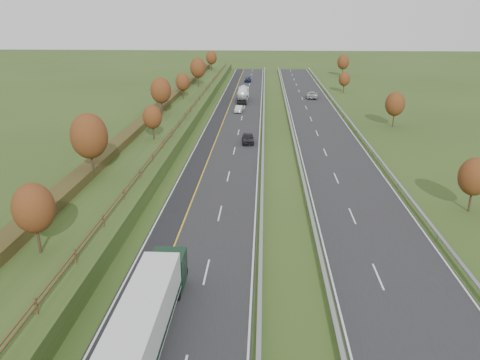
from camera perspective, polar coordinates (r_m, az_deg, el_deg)
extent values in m
plane|color=#2E4619|center=(80.18, 4.49, 5.05)|extent=(400.00, 400.00, 0.00)
cube|color=black|center=(85.19, -1.00, 6.00)|extent=(10.50, 200.00, 0.04)
cube|color=black|center=(85.66, 10.14, 5.77)|extent=(10.50, 200.00, 0.04)
cube|color=black|center=(85.52, -3.52, 6.02)|extent=(3.00, 200.00, 0.04)
cube|color=silver|center=(85.67, -4.39, 6.04)|extent=(0.15, 200.00, 0.01)
cube|color=gold|center=(85.36, -2.51, 6.03)|extent=(0.15, 200.00, 0.01)
cube|color=silver|center=(84.98, 2.42, 5.97)|extent=(0.15, 200.00, 0.01)
cube|color=silver|center=(85.17, 6.75, 5.88)|extent=(0.15, 200.00, 0.01)
cube|color=silver|center=(86.43, 13.48, 5.68)|extent=(0.15, 200.00, 0.01)
cube|color=silver|center=(39.39, -4.12, -11.08)|extent=(0.15, 4.00, 0.01)
cube|color=silver|center=(40.26, 16.48, -11.19)|extent=(0.15, 4.00, 0.01)
cube|color=silver|center=(50.01, -2.47, -4.05)|extent=(0.15, 4.00, 0.01)
cube|color=silver|center=(50.70, 13.53, -4.28)|extent=(0.15, 4.00, 0.01)
cube|color=silver|center=(61.15, -1.43, 0.47)|extent=(0.15, 4.00, 0.01)
cube|color=silver|center=(61.71, 11.64, 0.24)|extent=(0.15, 4.00, 0.01)
cube|color=silver|center=(72.56, -0.71, 3.58)|extent=(0.15, 4.00, 0.01)
cube|color=silver|center=(73.03, 10.34, 3.37)|extent=(0.15, 4.00, 0.01)
cube|color=silver|center=(84.13, -0.19, 5.84)|extent=(0.15, 4.00, 0.01)
cube|color=silver|center=(84.54, 9.38, 5.65)|extent=(0.15, 4.00, 0.01)
cube|color=silver|center=(95.81, 0.21, 7.56)|extent=(0.15, 4.00, 0.01)
cube|color=silver|center=(96.17, 8.64, 7.38)|extent=(0.15, 4.00, 0.01)
cube|color=silver|center=(107.56, 0.53, 8.90)|extent=(0.15, 4.00, 0.01)
cube|color=silver|center=(107.88, 8.06, 8.74)|extent=(0.15, 4.00, 0.01)
cube|color=silver|center=(119.36, 0.78, 9.97)|extent=(0.15, 4.00, 0.01)
cube|color=silver|center=(119.65, 7.59, 9.83)|extent=(0.15, 4.00, 0.01)
cube|color=silver|center=(131.20, 0.99, 10.85)|extent=(0.15, 4.00, 0.01)
cube|color=silver|center=(131.46, 7.21, 10.72)|extent=(0.15, 4.00, 0.01)
cube|color=silver|center=(143.06, 1.17, 11.59)|extent=(0.15, 4.00, 0.01)
cube|color=silver|center=(143.30, 6.88, 11.47)|extent=(0.15, 4.00, 0.01)
cube|color=silver|center=(154.95, 1.32, 12.21)|extent=(0.15, 4.00, 0.01)
cube|color=silver|center=(155.17, 6.61, 12.10)|extent=(0.15, 4.00, 0.01)
cube|color=silver|center=(166.85, 1.44, 12.74)|extent=(0.15, 4.00, 0.01)
cube|color=silver|center=(167.05, 6.37, 12.64)|extent=(0.15, 4.00, 0.01)
cube|color=silver|center=(178.76, 1.56, 13.21)|extent=(0.15, 4.00, 0.01)
cube|color=silver|center=(178.95, 6.16, 13.11)|extent=(0.15, 4.00, 0.01)
cube|color=#2E4619|center=(86.82, -9.65, 6.65)|extent=(12.00, 200.00, 2.00)
cube|color=#393917|center=(86.95, -11.01, 7.63)|extent=(2.20, 180.00, 1.10)
cube|color=#422B19|center=(85.62, -6.74, 7.67)|extent=(0.08, 184.00, 0.10)
cube|color=#422B19|center=(85.54, -6.75, 7.93)|extent=(0.08, 184.00, 0.10)
cube|color=#422B19|center=(33.40, -23.60, -13.89)|extent=(0.12, 0.12, 1.20)
cube|color=#422B19|center=(38.44, -19.44, -8.73)|extent=(0.12, 0.12, 1.20)
cube|color=#422B19|center=(43.86, -16.35, -4.78)|extent=(0.12, 0.12, 1.20)
cube|color=#422B19|center=(49.54, -13.98, -1.70)|extent=(0.12, 0.12, 1.20)
cube|color=#422B19|center=(55.40, -12.12, 0.74)|extent=(0.12, 0.12, 1.20)
cube|color=#422B19|center=(61.39, -10.61, 2.71)|extent=(0.12, 0.12, 1.20)
cube|color=#422B19|center=(67.48, -9.37, 4.33)|extent=(0.12, 0.12, 1.20)
cube|color=#422B19|center=(73.63, -8.33, 5.67)|extent=(0.12, 0.12, 1.20)
cube|color=#422B19|center=(79.84, -7.44, 6.80)|extent=(0.12, 0.12, 1.20)
cube|color=#422B19|center=(86.10, -6.69, 7.77)|extent=(0.12, 0.12, 1.20)
cube|color=#422B19|center=(92.38, -6.03, 8.61)|extent=(0.12, 0.12, 1.20)
cube|color=#422B19|center=(98.70, -5.45, 9.34)|extent=(0.12, 0.12, 1.20)
cube|color=#422B19|center=(105.04, -4.95, 9.98)|extent=(0.12, 0.12, 1.20)
cube|color=#422B19|center=(111.39, -4.49, 10.54)|extent=(0.12, 0.12, 1.20)
cube|color=#422B19|center=(117.76, -4.09, 11.05)|extent=(0.12, 0.12, 1.20)
cube|color=#422B19|center=(124.15, -3.72, 11.50)|extent=(0.12, 0.12, 1.20)
cube|color=#422B19|center=(130.55, -3.39, 11.91)|extent=(0.12, 0.12, 1.20)
cube|color=#422B19|center=(136.95, -3.09, 12.28)|extent=(0.12, 0.12, 1.20)
cube|color=#422B19|center=(143.37, -2.82, 12.61)|extent=(0.12, 0.12, 1.20)
cube|color=#422B19|center=(149.79, -2.57, 12.92)|extent=(0.12, 0.12, 1.20)
cube|color=#422B19|center=(156.22, -2.34, 13.20)|extent=(0.12, 0.12, 1.20)
cube|color=#422B19|center=(162.65, -2.13, 13.46)|extent=(0.12, 0.12, 1.20)
cube|color=#422B19|center=(169.09, -1.93, 13.70)|extent=(0.12, 0.12, 1.20)
cube|color=#422B19|center=(175.53, -1.75, 13.92)|extent=(0.12, 0.12, 1.20)
cube|color=gray|center=(84.85, 2.87, 6.33)|extent=(0.32, 200.00, 0.18)
cube|color=gray|center=(33.18, 2.36, -17.15)|extent=(0.10, 0.14, 0.56)
cube|color=gray|center=(39.01, 2.50, -10.98)|extent=(0.10, 0.14, 0.56)
cube|color=gray|center=(45.18, 2.60, -6.45)|extent=(0.10, 0.14, 0.56)
cube|color=gray|center=(51.55, 2.67, -3.03)|extent=(0.10, 0.14, 0.56)
cube|color=gray|center=(58.08, 2.73, -0.37)|extent=(0.10, 0.14, 0.56)
cube|color=gray|center=(64.70, 2.77, 1.76)|extent=(0.10, 0.14, 0.56)
cube|color=gray|center=(71.39, 2.81, 3.48)|extent=(0.10, 0.14, 0.56)
cube|color=gray|center=(78.14, 2.84, 4.91)|extent=(0.10, 0.14, 0.56)
cube|color=gray|center=(84.93, 2.87, 6.11)|extent=(0.10, 0.14, 0.56)
cube|color=gray|center=(91.75, 2.89, 7.13)|extent=(0.10, 0.14, 0.56)
cube|color=gray|center=(98.59, 2.91, 8.02)|extent=(0.10, 0.14, 0.56)
cube|color=gray|center=(105.46, 2.92, 8.78)|extent=(0.10, 0.14, 0.56)
cube|color=gray|center=(112.34, 2.94, 9.45)|extent=(0.10, 0.14, 0.56)
cube|color=gray|center=(119.24, 2.95, 10.05)|extent=(0.10, 0.14, 0.56)
cube|color=gray|center=(126.14, 2.96, 10.58)|extent=(0.10, 0.14, 0.56)
cube|color=gray|center=(133.06, 2.97, 11.05)|extent=(0.10, 0.14, 0.56)
cube|color=gray|center=(139.99, 2.98, 11.48)|extent=(0.10, 0.14, 0.56)
cube|color=gray|center=(146.92, 2.99, 11.87)|extent=(0.10, 0.14, 0.56)
cube|color=gray|center=(153.86, 3.00, 12.22)|extent=(0.10, 0.14, 0.56)
cube|color=gray|center=(160.80, 3.01, 12.54)|extent=(0.10, 0.14, 0.56)
cube|color=gray|center=(167.75, 3.01, 12.84)|extent=(0.10, 0.14, 0.56)
cube|color=gray|center=(174.70, 3.02, 13.11)|extent=(0.10, 0.14, 0.56)
cube|color=gray|center=(181.66, 3.02, 13.36)|extent=(0.10, 0.14, 0.56)
cube|color=gray|center=(85.00, 6.33, 6.26)|extent=(0.32, 200.00, 0.18)
cube|color=gray|center=(33.56, 11.50, -17.11)|extent=(0.10, 0.14, 0.56)
cube|color=gray|center=(39.33, 10.09, -11.02)|extent=(0.10, 0.14, 0.56)
cube|color=gray|center=(45.45, 9.08, -6.53)|extent=(0.10, 0.14, 0.56)
cube|color=gray|center=(51.80, 8.33, -3.11)|extent=(0.10, 0.14, 0.56)
cube|color=gray|center=(58.29, 7.74, -0.45)|extent=(0.10, 0.14, 0.56)
cube|color=gray|center=(64.89, 7.28, 1.67)|extent=(0.10, 0.14, 0.56)
cube|color=gray|center=(71.57, 6.90, 3.40)|extent=(0.10, 0.14, 0.56)
cube|color=gray|center=(78.30, 6.59, 4.83)|extent=(0.10, 0.14, 0.56)
cube|color=gray|center=(85.08, 6.32, 6.04)|extent=(0.10, 0.14, 0.56)
cube|color=gray|center=(91.88, 6.09, 7.07)|extent=(0.10, 0.14, 0.56)
cube|color=gray|center=(98.72, 5.90, 7.95)|extent=(0.10, 0.14, 0.56)
cube|color=gray|center=(105.58, 5.72, 8.72)|extent=(0.10, 0.14, 0.56)
cube|color=gray|center=(112.45, 5.57, 9.40)|extent=(0.10, 0.14, 0.56)
cube|color=gray|center=(119.34, 5.44, 10.00)|extent=(0.10, 0.14, 0.56)
cube|color=gray|center=(126.24, 5.32, 10.53)|extent=(0.10, 0.14, 0.56)
cube|color=gray|center=(133.16, 5.21, 11.01)|extent=(0.10, 0.14, 0.56)
cube|color=gray|center=(140.08, 5.11, 11.44)|extent=(0.10, 0.14, 0.56)
cube|color=gray|center=(147.01, 5.02, 11.83)|extent=(0.10, 0.14, 0.56)
cube|color=gray|center=(153.94, 4.94, 12.18)|extent=(0.10, 0.14, 0.56)
cube|color=gray|center=(160.88, 4.87, 12.51)|extent=(0.10, 0.14, 0.56)
cube|color=gray|center=(167.83, 4.80, 12.80)|extent=(0.10, 0.14, 0.56)
cube|color=gray|center=(174.78, 4.74, 13.08)|extent=(0.10, 0.14, 0.56)
cube|color=gray|center=(181.73, 4.68, 13.33)|extent=(0.10, 0.14, 0.56)
cube|color=gray|center=(86.44, 14.00, 6.02)|extent=(0.32, 200.00, 0.18)
cube|color=gray|center=(48.10, 22.91, -6.41)|extent=(0.10, 0.14, 0.56)
cube|color=gray|center=(60.38, 18.68, -0.63)|extent=(0.10, 0.14, 0.56)
cube|color=gray|center=(73.28, 15.92, 3.16)|extent=(0.10, 0.14, 0.56)
cube|color=gray|center=(86.52, 13.98, 5.81)|extent=(0.10, 0.14, 0.56)
cube|color=gray|center=(99.97, 12.55, 7.74)|extent=(0.10, 0.14, 0.56)
cube|color=gray|center=(113.55, 11.45, 9.20)|extent=(0.10, 0.14, 0.56)
cube|color=gray|center=(127.22, 10.58, 10.36)|extent=(0.10, 0.14, 0.56)
cube|color=gray|center=(140.96, 9.88, 11.28)|extent=(0.10, 0.14, 0.56)
cube|color=gray|center=(154.74, 9.30, 12.04)|extent=(0.10, 0.14, 0.56)
cube|color=gray|center=(168.56, 8.81, 12.68)|extent=(0.10, 0.14, 0.56)
cube|color=gray|center=(182.41, 8.39, 13.21)|extent=(0.10, 0.14, 0.56)
cylinder|color=#2D2116|center=(40.79, -23.35, -6.60)|extent=(0.24, 0.24, 2.43)
ellipsoid|color=#502711|center=(39.76, -23.86, -3.14)|extent=(3.24, 3.24, 4.05)
cylinder|color=#2D2116|center=(56.78, -17.56, 1.75)|extent=(0.24, 0.24, 3.15)
ellipsoid|color=#502711|center=(55.86, -17.92, 5.13)|extent=(4.20, 4.20, 5.25)
cylinder|color=#2D2116|center=(72.63, -10.51, 5.74)|extent=(0.24, 0.24, 2.16)
ellipsoid|color=#502711|center=(72.11, -10.63, 7.57)|extent=(2.88, 2.88, 3.60)
cylinder|color=#2D2116|center=(90.25, -9.51, 8.73)|extent=(0.24, 0.24, 2.88)
ellipsoid|color=#502711|center=(89.72, -9.63, 10.72)|extent=(3.84, 3.84, 4.80)
cylinder|color=#2D2116|center=(107.51, -6.96, 10.44)|extent=(0.24, 0.24, 2.34)
ellipsoid|color=#502711|center=(107.13, -7.02, 11.80)|extent=(3.12, 3.12, 3.90)
cylinder|color=#2D2116|center=(124.89, -5.10, 11.95)|extent=(0.24, 0.24, 3.06)
ellipsoid|color=#502711|center=(124.49, -5.15, 13.48)|extent=(4.08, 4.08, 5.10)
cylinder|color=#2D2116|center=(142.97, -5.11, 12.75)|extent=(0.24, 0.24, 2.25)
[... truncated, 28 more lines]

